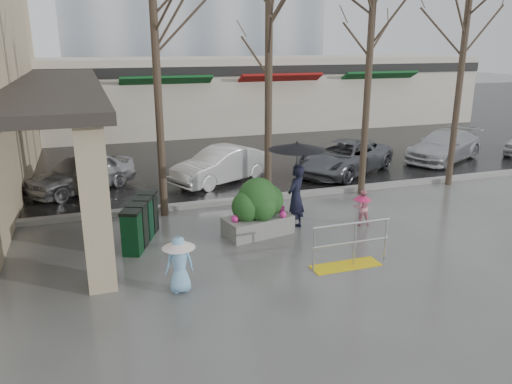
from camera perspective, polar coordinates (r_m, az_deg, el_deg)
ground at (r=11.98m, az=1.91°, el=-6.98°), size 120.00×120.00×0.00m
street_asphalt at (r=32.83m, az=-11.96°, el=7.95°), size 120.00×36.00×0.01m
curb at (r=15.51m, az=-3.33°, el=-1.09°), size 120.00×0.30×0.15m
canopy_slab at (r=18.30m, az=-22.10°, el=11.81°), size 2.80×18.00×0.25m
pillar_front at (r=10.21m, az=-17.86°, el=-1.58°), size 0.55×0.55×3.50m
pillar_back at (r=16.53m, az=-18.56°, el=5.17°), size 0.55×0.55×3.50m
storefront_row at (r=28.96m, az=-7.14°, el=11.05°), size 34.00×6.74×4.00m
handrail at (r=11.38m, az=10.57°, el=-6.55°), size 1.90×0.50×1.03m
tree_west at (r=13.98m, az=-11.53°, el=17.51°), size 3.20×3.20×6.80m
tree_midwest at (r=14.77m, az=1.49°, el=18.35°), size 3.20×3.20×7.00m
tree_mideast at (r=16.20m, az=12.96°, el=16.48°), size 3.20×3.20×6.50m
tree_east at (r=18.28m, az=22.91°, el=17.27°), size 3.20×3.20×7.20m
woman at (r=13.07m, az=4.64°, el=2.05°), size 1.50×1.50×2.39m
child_pink at (r=13.91m, az=12.02°, el=-1.50°), size 0.55×0.49×0.99m
child_blue at (r=10.07m, az=-8.77°, el=-7.63°), size 0.66×0.66×1.17m
planter at (r=12.87m, az=0.24°, el=-1.80°), size 1.88×1.20×1.52m
news_boxes at (r=12.74m, az=-13.04°, el=-3.32°), size 1.13×1.96×1.08m
car_a at (r=17.68m, az=-19.37°, el=2.08°), size 3.90×3.29×1.26m
car_b at (r=17.79m, az=-3.99°, el=3.08°), size 4.02×2.88×1.26m
car_c at (r=19.28m, az=10.00°, el=3.93°), size 4.97×4.08×1.26m
car_d at (r=22.58m, az=20.71°, el=4.96°), size 4.68×3.49×1.26m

